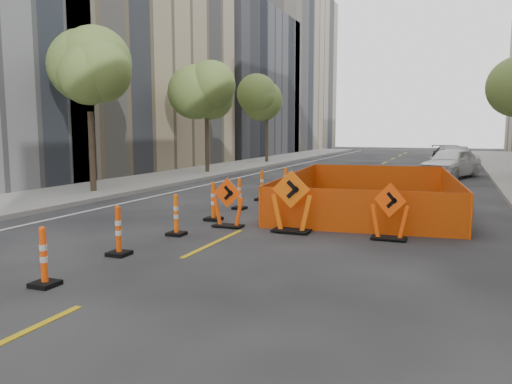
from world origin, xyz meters
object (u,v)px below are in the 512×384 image
at_px(channelizer_6, 239,194).
at_px(chevron_sign_left, 228,203).
at_px(channelizer_2, 44,256).
at_px(parked_car_far, 453,154).
at_px(parked_car_mid, 455,157).
at_px(chevron_sign_right, 390,211).
at_px(parked_car_near, 451,163).
at_px(chevron_sign_center, 291,202).
at_px(channelizer_8, 285,181).
at_px(channelizer_7, 262,185).
at_px(channelizer_4, 176,215).
at_px(channelizer_5, 213,201).
at_px(channelizer_3, 118,230).

distance_m(channelizer_6, chevron_sign_left, 3.04).
distance_m(channelizer_2, parked_car_far, 35.89).
relative_size(channelizer_2, parked_car_mid, 0.23).
bearing_deg(chevron_sign_right, parked_car_near, 108.04).
bearing_deg(chevron_sign_center, chevron_sign_left, 172.60).
height_order(channelizer_2, channelizer_8, channelizer_8).
xyz_separation_m(channelizer_7, chevron_sign_right, (5.16, -5.06, 0.12)).
relative_size(channelizer_2, chevron_sign_left, 0.77).
height_order(parked_car_near, parked_car_far, parked_car_near).
bearing_deg(channelizer_4, channelizer_6, 92.43).
relative_size(channelizer_8, chevron_sign_center, 0.68).
relative_size(channelizer_2, channelizer_4, 0.99).
bearing_deg(channelizer_2, parked_car_far, 80.09).
relative_size(channelizer_4, channelizer_5, 0.92).
xyz_separation_m(channelizer_2, channelizer_6, (-0.23, 8.64, 0.01)).
xyz_separation_m(channelizer_2, chevron_sign_center, (2.49, 5.70, 0.28)).
relative_size(channelizer_3, parked_car_mid, 0.24).
distance_m(chevron_sign_left, parked_car_far, 30.11).
distance_m(channelizer_2, channelizer_7, 10.81).
distance_m(channelizer_6, channelizer_8, 4.32).
distance_m(channelizer_2, channelizer_6, 8.64).
distance_m(parked_car_mid, parked_car_far, 5.24).
xyz_separation_m(channelizer_2, channelizer_5, (-0.10, 6.48, 0.05)).
height_order(channelizer_3, parked_car_far, parked_car_far).
relative_size(parked_car_near, parked_car_far, 1.00).
bearing_deg(channelizer_2, channelizer_6, 91.50).
distance_m(chevron_sign_left, parked_car_mid, 25.02).
bearing_deg(channelizer_7, chevron_sign_right, -44.46).
distance_m(chevron_sign_left, chevron_sign_center, 1.79).
height_order(channelizer_5, channelizer_7, channelizer_7).
distance_m(channelizer_6, chevron_sign_center, 4.02).
xyz_separation_m(channelizer_5, channelizer_8, (0.03, 6.48, -0.02)).
bearing_deg(parked_car_near, chevron_sign_center, -80.71).
bearing_deg(channelizer_8, parked_car_near, 57.85).
bearing_deg(parked_car_near, channelizer_7, -96.73).
xyz_separation_m(channelizer_8, parked_car_mid, (6.41, 17.16, 0.19)).
height_order(channelizer_4, chevron_sign_right, chevron_sign_right).
xyz_separation_m(channelizer_8, parked_car_far, (6.25, 22.39, 0.16)).
xyz_separation_m(chevron_sign_right, parked_car_near, (1.20, 17.05, 0.14)).
distance_m(chevron_sign_center, parked_car_near, 17.47).
distance_m(channelizer_5, parked_car_far, 29.55).
bearing_deg(channelizer_5, channelizer_8, 89.73).
relative_size(chevron_sign_right, parked_car_near, 0.28).
bearing_deg(channelizer_3, parked_car_near, 73.18).
height_order(channelizer_2, channelizer_6, channelizer_6).
distance_m(channelizer_3, channelizer_4, 2.16).
bearing_deg(channelizer_5, chevron_sign_left, -42.31).
bearing_deg(chevron_sign_right, chevron_sign_left, -158.01).
distance_m(channelizer_5, parked_car_mid, 24.50).
relative_size(channelizer_2, parked_car_far, 0.21).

